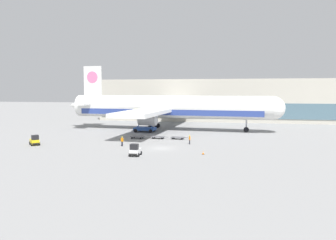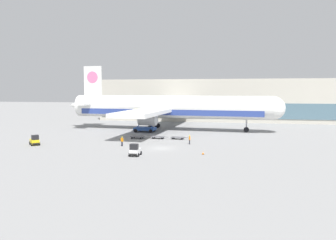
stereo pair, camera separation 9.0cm
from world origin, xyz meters
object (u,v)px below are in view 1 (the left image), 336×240
baggage_tug_mid (35,141)px  ground_crew_near (190,139)px  baggage_dolly_lead (137,137)px  baggage_dolly_second (158,137)px  scissor_lift_loader (145,123)px  traffic_cone_near (203,153)px  airplane_main (166,108)px  baggage_dolly_third (178,137)px  ground_crew_far (122,140)px  baggage_tug_foreground (135,150)px

baggage_tug_mid → ground_crew_near: baggage_tug_mid is taller
baggage_dolly_lead → baggage_dolly_second: bearing=13.8°
baggage_dolly_second → ground_crew_near: ground_crew_near is taller
scissor_lift_loader → traffic_cone_near: bearing=-53.4°
scissor_lift_loader → ground_crew_near: size_ratio=3.27×
baggage_dolly_lead → baggage_dolly_second: 4.44m
airplane_main → traffic_cone_near: (12.45, -31.35, -5.56)m
baggage_dolly_lead → baggage_dolly_third: bearing=10.6°
baggage_dolly_third → traffic_cone_near: traffic_cone_near is taller
scissor_lift_loader → ground_crew_far: bearing=-82.9°
baggage_dolly_second → ground_crew_near: (7.62, -5.74, 0.65)m
scissor_lift_loader → baggage_tug_foreground: size_ratio=2.32×
airplane_main → baggage_tug_mid: airplane_main is taller
scissor_lift_loader → ground_crew_far: size_ratio=3.16×
baggage_tug_foreground → baggage_dolly_third: bearing=167.6°
baggage_dolly_third → ground_crew_far: bearing=-124.5°
baggage_tug_mid → traffic_cone_near: size_ratio=4.84×
airplane_main → ground_crew_far: bearing=-93.0°
baggage_dolly_lead → ground_crew_far: bearing=-85.3°
ground_crew_far → baggage_dolly_lead: bearing=-73.5°
baggage_dolly_third → ground_crew_far: ground_crew_far is taller
ground_crew_near → baggage_tug_mid: bearing=81.2°
baggage_tug_foreground → traffic_cone_near: size_ratio=4.36×
ground_crew_near → ground_crew_far: size_ratio=0.97×
baggage_tug_foreground → ground_crew_near: 14.71m
airplane_main → baggage_tug_foreground: size_ratio=23.40×
airplane_main → baggage_tug_mid: 35.04m
baggage_dolly_lead → ground_crew_near: bearing=-17.7°
baggage_dolly_third → baggage_tug_mid: bearing=-148.3°
scissor_lift_loader → ground_crew_far: 21.03m
airplane_main → ground_crew_near: size_ratio=32.91×
baggage_dolly_second → baggage_dolly_third: size_ratio=1.00×
baggage_tug_mid → baggage_dolly_lead: 20.56m
airplane_main → ground_crew_far: size_ratio=31.85×
airplane_main → baggage_dolly_lead: (-3.00, -16.62, -5.45)m
baggage_tug_foreground → ground_crew_near: baggage_tug_foreground is taller
baggage_tug_mid → traffic_cone_near: 32.36m
ground_crew_near → traffic_cone_near: bearing=177.5°
scissor_lift_loader → baggage_tug_mid: bearing=-120.1°
scissor_lift_loader → baggage_dolly_lead: bearing=-79.5°
baggage_tug_foreground → baggage_dolly_lead: 18.62m
baggage_dolly_second → traffic_cone_near: bearing=-49.1°
baggage_tug_mid → baggage_dolly_second: 24.61m
baggage_tug_mid → airplane_main: bearing=101.9°
baggage_dolly_second → ground_crew_far: bearing=-108.0°
ground_crew_far → ground_crew_near: bearing=-141.8°
airplane_main → baggage_tug_foreground: bearing=-83.2°
baggage_dolly_lead → baggage_tug_mid: bearing=-139.5°
scissor_lift_loader → baggage_tug_foreground: (6.24, -29.17, -1.30)m
baggage_tug_mid → baggage_dolly_third: baggage_tug_mid is taller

